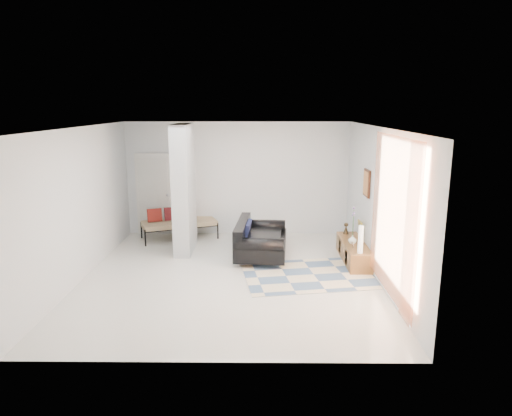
{
  "coord_description": "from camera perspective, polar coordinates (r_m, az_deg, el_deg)",
  "views": [
    {
      "loc": [
        0.57,
        -8.2,
        3.17
      ],
      "look_at": [
        0.49,
        0.6,
        1.2
      ],
      "focal_mm": 32.0,
      "sensor_mm": 36.0,
      "label": 1
    }
  ],
  "objects": [
    {
      "name": "curtain",
      "position": [
        7.55,
        16.68,
        -1.08
      ],
      "size": [
        0.0,
        2.55,
        2.55
      ],
      "primitive_type": "plane",
      "rotation": [
        1.57,
        0.0,
        1.57
      ],
      "color": "#FF7B43",
      "rests_on": "wall_right"
    },
    {
      "name": "hallway_door",
      "position": [
        11.67,
        -12.69,
        1.72
      ],
      "size": [
        0.85,
        0.06,
        2.04
      ],
      "primitive_type": "cube",
      "color": "silver",
      "rests_on": "floor"
    },
    {
      "name": "media_console",
      "position": [
        9.77,
        12.09,
        -5.32
      ],
      "size": [
        0.45,
        1.69,
        0.8
      ],
      "color": "brown",
      "rests_on": "floor"
    },
    {
      "name": "wall_right",
      "position": [
        8.66,
        15.11,
        0.4
      ],
      "size": [
        0.0,
        6.0,
        6.0
      ],
      "primitive_type": "plane",
      "rotation": [
        1.57,
        0.0,
        -1.57
      ],
      "color": "silver",
      "rests_on": "ground"
    },
    {
      "name": "cylinder_lamp",
      "position": [
        8.99,
        12.95,
        -3.84
      ],
      "size": [
        0.1,
        0.1,
        0.54
      ],
      "primitive_type": "cylinder",
      "color": "white",
      "rests_on": "media_console"
    },
    {
      "name": "daybed",
      "position": [
        11.25,
        -9.73,
        -1.71
      ],
      "size": [
        1.91,
        1.34,
        0.77
      ],
      "rotation": [
        0.0,
        0.0,
        0.37
      ],
      "color": "black",
      "rests_on": "floor"
    },
    {
      "name": "wall_art",
      "position": [
        9.47,
        13.68,
        3.04
      ],
      "size": [
        0.04,
        0.45,
        0.55
      ],
      "primitive_type": "cube",
      "color": "#3B1C10",
      "rests_on": "wall_right"
    },
    {
      "name": "floor",
      "position": [
        8.81,
        -3.24,
        -8.48
      ],
      "size": [
        6.0,
        6.0,
        0.0
      ],
      "primitive_type": "plane",
      "color": "silver",
      "rests_on": "ground"
    },
    {
      "name": "area_rug",
      "position": [
        8.91,
        7.22,
        -8.26
      ],
      "size": [
        2.89,
        2.16,
        0.01
      ],
      "primitive_type": "cube",
      "rotation": [
        0.0,
        0.0,
        0.16
      ],
      "color": "beige",
      "rests_on": "floor"
    },
    {
      "name": "wall_back",
      "position": [
        11.35,
        -2.34,
        3.66
      ],
      "size": [
        6.0,
        0.0,
        6.0
      ],
      "primitive_type": "plane",
      "rotation": [
        1.57,
        0.0,
        0.0
      ],
      "color": "silver",
      "rests_on": "ground"
    },
    {
      "name": "partition_column",
      "position": [
        10.09,
        -8.99,
        2.39
      ],
      "size": [
        0.35,
        1.2,
        2.8
      ],
      "primitive_type": "cube",
      "color": "#B2B6BA",
      "rests_on": "floor"
    },
    {
      "name": "ceiling",
      "position": [
        8.22,
        -3.49,
        10.03
      ],
      "size": [
        6.0,
        6.0,
        0.0
      ],
      "primitive_type": "plane",
      "rotation": [
        3.14,
        0.0,
        0.0
      ],
      "color": "white",
      "rests_on": "wall_back"
    },
    {
      "name": "bronze_figurine",
      "position": [
        10.28,
        11.18,
        -2.51
      ],
      "size": [
        0.14,
        0.14,
        0.25
      ],
      "primitive_type": null,
      "rotation": [
        0.0,
        0.0,
        -0.08
      ],
      "color": "black",
      "rests_on": "media_console"
    },
    {
      "name": "loveseat",
      "position": [
        9.82,
        0.3,
        -4.07
      ],
      "size": [
        1.15,
        1.83,
        0.76
      ],
      "rotation": [
        0.0,
        0.0,
        -0.07
      ],
      "color": "silver",
      "rests_on": "floor"
    },
    {
      "name": "wall_left",
      "position": [
        9.02,
        -21.07,
        0.46
      ],
      "size": [
        0.0,
        6.0,
        6.0
      ],
      "primitive_type": "plane",
      "rotation": [
        1.57,
        0.0,
        1.57
      ],
      "color": "silver",
      "rests_on": "ground"
    },
    {
      "name": "wall_front",
      "position": [
        5.52,
        -5.45,
        -6.15
      ],
      "size": [
        6.0,
        0.0,
        6.0
      ],
      "primitive_type": "plane",
      "rotation": [
        -1.57,
        0.0,
        0.0
      ],
      "color": "silver",
      "rests_on": "ground"
    },
    {
      "name": "vase",
      "position": [
        9.6,
        11.96,
        -3.86
      ],
      "size": [
        0.19,
        0.19,
        0.18
      ],
      "primitive_type": "imported",
      "rotation": [
        0.0,
        0.0,
        0.1
      ],
      "color": "white",
      "rests_on": "media_console"
    }
  ]
}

